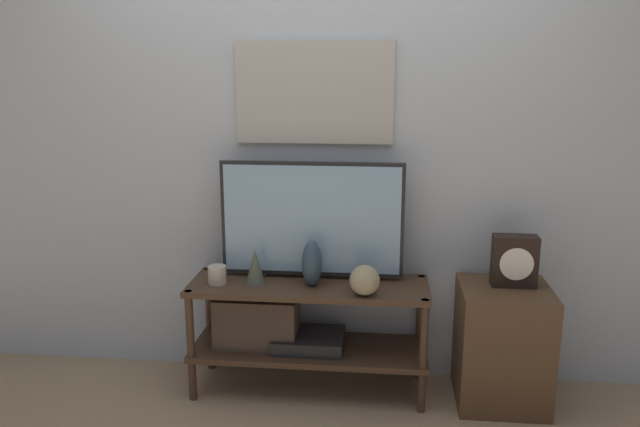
# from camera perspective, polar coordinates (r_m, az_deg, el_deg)

# --- Properties ---
(ground_plane) EXTENTS (12.00, 12.00, 0.00)m
(ground_plane) POSITION_cam_1_polar(r_m,az_deg,el_deg) (3.21, -1.54, -17.72)
(ground_plane) COLOR #997F60
(wall_back) EXTENTS (6.40, 0.08, 2.70)m
(wall_back) POSITION_cam_1_polar(r_m,az_deg,el_deg) (3.26, -0.56, 8.02)
(wall_back) COLOR #B2BCC6
(wall_back) RESTS_ON ground_plane
(media_console) EXTENTS (1.21, 0.40, 0.58)m
(media_console) POSITION_cam_1_polar(r_m,az_deg,el_deg) (3.27, -2.87, -9.92)
(media_console) COLOR #422D1E
(media_console) RESTS_ON ground_plane
(television) EXTENTS (0.93, 0.05, 0.61)m
(television) POSITION_cam_1_polar(r_m,az_deg,el_deg) (3.17, -0.75, -0.53)
(television) COLOR black
(television) RESTS_ON media_console
(vase_round_glass) EXTENTS (0.15, 0.15, 0.15)m
(vase_round_glass) POSITION_cam_1_polar(r_m,az_deg,el_deg) (3.01, 4.10, -6.11)
(vase_round_glass) COLOR tan
(vase_round_glass) RESTS_ON media_console
(vase_urn_stoneware) EXTENTS (0.10, 0.14, 0.23)m
(vase_urn_stoneware) POSITION_cam_1_polar(r_m,az_deg,el_deg) (3.11, -0.75, -4.58)
(vase_urn_stoneware) COLOR #2D4251
(vase_urn_stoneware) RESTS_ON media_console
(vase_slim_bronze) EXTENTS (0.10, 0.10, 0.18)m
(vase_slim_bronze) POSITION_cam_1_polar(r_m,az_deg,el_deg) (3.17, -5.95, -4.82)
(vase_slim_bronze) COLOR #4C5647
(vase_slim_bronze) RESTS_ON media_console
(candle_jar) EXTENTS (0.09, 0.09, 0.09)m
(candle_jar) POSITION_cam_1_polar(r_m,az_deg,el_deg) (3.20, -9.38, -5.56)
(candle_jar) COLOR #C1B29E
(candle_jar) RESTS_ON media_console
(side_table) EXTENTS (0.44, 0.43, 0.60)m
(side_table) POSITION_cam_1_polar(r_m,az_deg,el_deg) (3.31, 16.30, -11.44)
(side_table) COLOR #513823
(side_table) RESTS_ON ground_plane
(mantel_clock) EXTENTS (0.21, 0.11, 0.25)m
(mantel_clock) POSITION_cam_1_polar(r_m,az_deg,el_deg) (3.20, 17.36, -4.16)
(mantel_clock) COLOR black
(mantel_clock) RESTS_ON side_table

